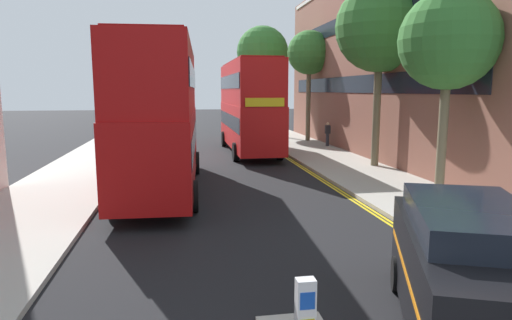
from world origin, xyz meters
TOP-DOWN VIEW (x-y plane):
  - sidewalk_right at (6.50, 16.00)m, footprint 4.00×80.00m
  - sidewalk_left at (-6.50, 16.00)m, footprint 4.00×80.00m
  - kerb_line_outer at (4.40, 14.00)m, footprint 0.10×56.00m
  - kerb_line_inner at (4.24, 14.00)m, footprint 0.10×56.00m
  - keep_left_bollard at (0.00, 3.70)m, footprint 0.36×0.28m
  - double_decker_bus_away at (-2.47, 15.34)m, footprint 3.15×10.90m
  - double_decker_bus_oncoming at (2.46, 25.42)m, footprint 2.81×10.81m
  - taxi_minivan at (2.66, 3.75)m, footprint 3.51×5.16m
  - pedestrian_far at (8.06, 26.69)m, footprint 0.34×0.22m
  - street_tree_near at (7.71, 30.27)m, footprint 3.21×3.21m
  - street_tree_mid at (7.25, 11.99)m, footprint 3.33×3.33m
  - street_tree_far at (7.87, 18.72)m, footprint 4.32×4.32m
  - street_tree_distant at (5.25, 35.92)m, footprint 4.38×4.38m
  - townhouse_terrace_right at (13.50, 23.64)m, footprint 10.08×28.00m

SIDE VIEW (x-z plane):
  - kerb_line_outer at x=4.40m, z-range 0.00..0.01m
  - kerb_line_inner at x=4.24m, z-range 0.00..0.01m
  - sidewalk_right at x=6.50m, z-range 0.00..0.14m
  - sidewalk_left at x=-6.50m, z-range 0.00..0.14m
  - keep_left_bollard at x=0.00m, z-range 0.05..1.16m
  - pedestrian_far at x=8.06m, z-range 0.18..1.80m
  - taxi_minivan at x=2.66m, z-range 0.01..2.13m
  - double_decker_bus_away at x=-2.47m, z-range 0.21..5.85m
  - double_decker_bus_oncoming at x=2.46m, z-range 0.21..5.85m
  - street_tree_mid at x=7.25m, z-range 1.98..9.06m
  - townhouse_terrace_right at x=13.50m, z-range 0.00..11.16m
  - street_tree_near at x=7.71m, z-range 2.52..10.62m
  - street_tree_far at x=7.87m, z-range 2.40..11.32m
  - street_tree_distant at x=5.25m, z-range 2.49..11.63m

